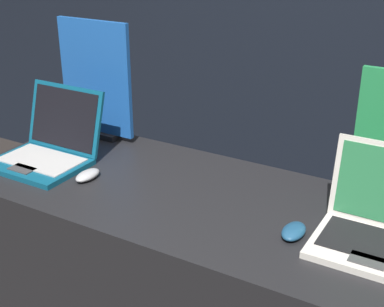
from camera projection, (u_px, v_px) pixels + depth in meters
name	position (u px, v px, depth m)	size (l,w,h in m)	color
wall_back	(345.00, 2.00, 2.95)	(8.00, 0.05, 2.80)	black
laptop_front	(49.00, 146.00, 2.03)	(0.35, 0.34, 0.27)	#0F5170
mouse_front	(88.00, 175.00, 1.90)	(0.06, 0.11, 0.03)	#B2B2B7
promo_stand_front	(96.00, 83.00, 2.20)	(0.35, 0.07, 0.49)	black
laptop_back	(381.00, 225.00, 1.50)	(0.34, 0.30, 0.27)	silver
mouse_back	(294.00, 231.00, 1.56)	(0.06, 0.11, 0.03)	navy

